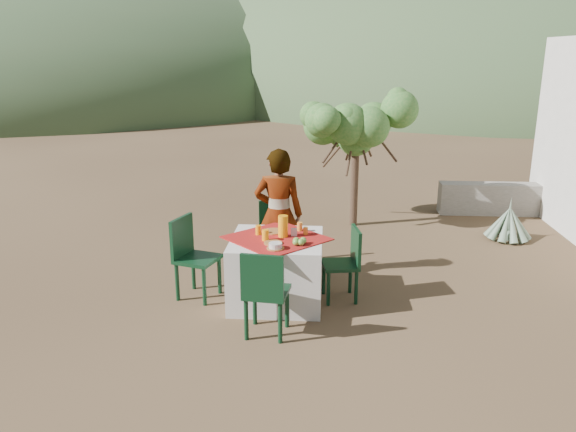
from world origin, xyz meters
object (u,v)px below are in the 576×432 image
object	(u,v)px
chair_far	(275,230)
juice_pitcher	(283,226)
table	(277,269)
chair_right	(347,260)
chair_near	(265,290)
shrub_tree	(360,132)
chair_left	(191,253)
person	(279,215)
agave	(509,224)

from	to	relation	value
chair_far	juice_pitcher	distance (m)	1.16
table	chair_right	bearing A→B (deg)	7.20
chair_near	shrub_tree	bearing A→B (deg)	-98.44
table	chair_far	xyz separation A→B (m)	(-0.12, 1.12, 0.11)
table	chair_right	xyz separation A→B (m)	(0.79, 0.10, 0.09)
juice_pitcher	chair_right	bearing A→B (deg)	4.58
chair_left	juice_pitcher	distance (m)	1.12
chair_near	shrub_tree	world-z (taller)	shrub_tree
person	juice_pitcher	world-z (taller)	person
chair_right	shrub_tree	world-z (taller)	shrub_tree
shrub_tree	chair_near	bearing A→B (deg)	-105.51
chair_right	shrub_tree	xyz separation A→B (m)	(0.27, 2.99, 1.06)
table	shrub_tree	world-z (taller)	shrub_tree
table	shrub_tree	distance (m)	3.46
chair_far	chair_near	size ratio (longest dim) A/B	0.95
chair_far	shrub_tree	xyz separation A→B (m)	(1.18, 1.97, 1.05)
chair_far	juice_pitcher	bearing A→B (deg)	-95.02
chair_near	chair_right	distance (m)	1.28
chair_near	chair_right	size ratio (longest dim) A/B	1.08
shrub_tree	juice_pitcher	size ratio (longest dim) A/B	7.93
table	juice_pitcher	world-z (taller)	juice_pitcher
chair_right	chair_far	bearing A→B (deg)	-148.17
juice_pitcher	shrub_tree	bearing A→B (deg)	71.95
agave	juice_pitcher	size ratio (longest dim) A/B	2.99
chair_far	chair_right	bearing A→B (deg)	-63.06
chair_right	juice_pitcher	world-z (taller)	juice_pitcher
chair_near	person	world-z (taller)	person
person	shrub_tree	size ratio (longest dim) A/B	0.85
chair_left	juice_pitcher	bearing A→B (deg)	-72.96
chair_far	chair_left	bearing A→B (deg)	-144.55
chair_far	chair_right	world-z (taller)	chair_far
chair_right	person	distance (m)	1.09
agave	juice_pitcher	distance (m)	4.10
chair_near	person	size ratio (longest dim) A/B	0.56
table	chair_right	world-z (taller)	chair_right
chair_right	person	bearing A→B (deg)	-136.20
chair_far	shrub_tree	world-z (taller)	shrub_tree
chair_right	chair_left	bearing A→B (deg)	-98.63
chair_far	shrub_tree	bearing A→B (deg)	44.20
agave	chair_right	bearing A→B (deg)	-137.23
chair_near	shrub_tree	distance (m)	4.24
agave	juice_pitcher	world-z (taller)	juice_pitcher
person	agave	xyz separation A→B (m)	(3.37, 1.74, -0.58)
chair_right	shrub_tree	size ratio (longest dim) A/B	0.44
chair_far	person	world-z (taller)	person
agave	shrub_tree	bearing A→B (deg)	164.27
person	agave	distance (m)	3.84
person	juice_pitcher	distance (m)	0.68
table	chair_far	distance (m)	1.13
chair_near	juice_pitcher	bearing A→B (deg)	-89.62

